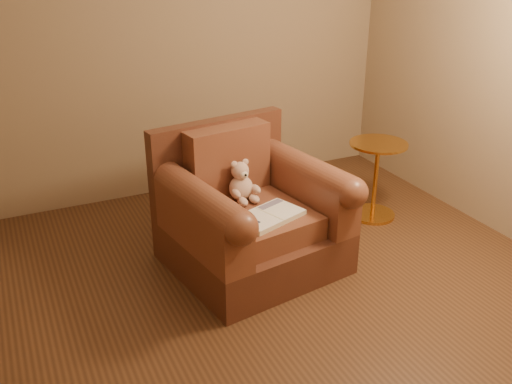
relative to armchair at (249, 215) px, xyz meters
name	(u,v)px	position (x,y,z in m)	size (l,w,h in m)	color
floor	(278,301)	(-0.04, -0.52, -0.37)	(4.00, 4.00, 0.00)	#50301B
room	(283,25)	(-0.04, -0.52, 1.35)	(4.02, 4.02, 2.71)	#907658
armchair	(249,215)	(0.00, 0.00, 0.00)	(1.21, 1.17, 0.96)	#532A1B
teddy_bear	(242,185)	(-0.01, 0.09, 0.20)	(0.21, 0.24, 0.29)	#CFA490
guidebook	(269,216)	(0.03, -0.26, 0.10)	(0.50, 0.40, 0.04)	beige
side_table	(376,177)	(1.23, 0.23, -0.02)	(0.46, 0.46, 0.64)	gold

